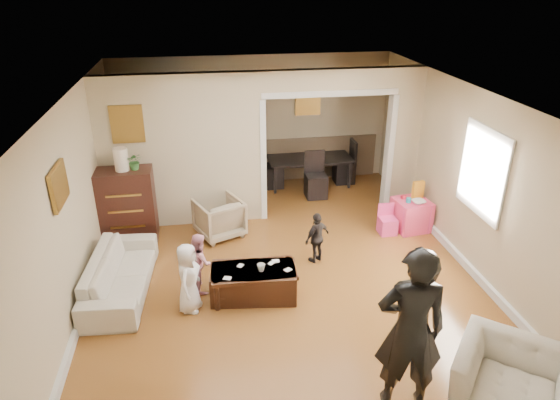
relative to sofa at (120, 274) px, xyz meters
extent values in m
plane|color=#955926|center=(2.28, 0.17, -0.28)|extent=(7.00, 7.00, 0.00)
cube|color=#BCAC8A|center=(0.91, 1.97, 1.02)|extent=(2.75, 0.18, 2.60)
cube|color=#BCAC8A|center=(4.76, 1.97, 1.02)|extent=(0.55, 0.18, 2.60)
cube|color=#BCAC8A|center=(3.38, 1.97, 2.15)|extent=(2.22, 0.18, 0.35)
cube|color=white|center=(5.01, -0.23, 1.27)|extent=(0.03, 0.95, 1.10)
cube|color=brown|center=(0.08, 1.87, 1.57)|extent=(0.45, 0.03, 0.55)
cube|color=brown|center=(-0.43, -0.43, 1.52)|extent=(0.03, 0.55, 0.40)
cube|color=brown|center=(3.38, 3.61, 1.42)|extent=(0.45, 0.03, 0.55)
imported|color=silver|center=(0.00, 0.00, 0.00)|extent=(0.88, 1.94, 0.55)
imported|color=tan|center=(1.42, 1.39, 0.05)|extent=(0.92, 0.93, 0.65)
imported|color=silver|center=(4.07, -2.82, 0.08)|extent=(1.47, 1.45, 0.72)
cube|color=#361810|center=(-0.03, 1.55, 0.33)|extent=(0.87, 0.49, 1.20)
cylinder|color=beige|center=(-0.03, 1.55, 1.11)|extent=(0.22, 0.22, 0.36)
imported|color=#3B7534|center=(0.17, 1.55, 1.06)|extent=(0.25, 0.21, 0.28)
cube|color=#391B12|center=(1.79, -0.42, -0.06)|extent=(1.20, 0.70, 0.43)
imported|color=silver|center=(1.89, -0.47, 0.20)|extent=(0.12, 0.12, 0.10)
cube|color=#F34070|center=(4.67, 1.10, -0.01)|extent=(0.62, 0.62, 0.53)
cube|color=yellow|center=(4.79, 1.20, 0.40)|extent=(0.21, 0.10, 0.30)
cylinder|color=teal|center=(4.57, 1.05, 0.29)|extent=(0.08, 0.08, 0.08)
cube|color=red|center=(4.55, 1.22, 0.28)|extent=(0.10, 0.09, 0.05)
imported|color=white|center=(4.72, 0.98, 0.28)|extent=(0.25, 0.25, 0.05)
imported|color=black|center=(3.37, 3.31, 0.02)|extent=(1.71, 0.97, 0.60)
imported|color=black|center=(3.08, -2.49, 0.64)|extent=(0.74, 0.56, 1.83)
imported|color=white|center=(0.94, -0.57, 0.20)|extent=(0.43, 0.54, 0.96)
imported|color=pink|center=(1.09, -0.12, 0.15)|extent=(0.41, 0.48, 0.86)
imported|color=black|center=(2.84, 0.33, 0.13)|extent=(0.50, 0.42, 0.81)
cube|color=white|center=(2.12, -0.26, 0.15)|extent=(0.10, 0.08, 0.00)
cube|color=white|center=(2.24, -0.50, 0.15)|extent=(0.12, 0.12, 0.00)
cube|color=white|center=(1.63, -0.30, 0.15)|extent=(0.11, 0.12, 0.00)
cube|color=white|center=(1.43, -0.57, 0.15)|extent=(0.12, 0.11, 0.00)
cube|color=white|center=(2.05, -0.31, 0.15)|extent=(0.10, 0.10, 0.00)
camera|label=1|loc=(1.24, -6.00, 3.76)|focal=31.72mm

